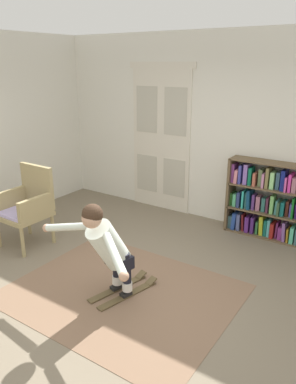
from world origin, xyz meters
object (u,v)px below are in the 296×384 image
(skis_pair, at_px, (124,290))
(bookshelf, at_px, (274,205))
(person_skier, at_px, (106,244))
(wicker_chair, at_px, (28,204))

(skis_pair, bearing_deg, bookshelf, 68.08)
(person_skier, bearing_deg, skis_pair, 76.10)
(wicker_chair, relative_size, skis_pair, 1.31)
(bookshelf, distance_m, skis_pair, 2.55)
(bookshelf, height_order, wicker_chair, bookshelf)
(bookshelf, xyz_separation_m, person_skier, (-0.99, -2.53, 0.16))
(bookshelf, bearing_deg, wicker_chair, -143.34)
(skis_pair, relative_size, person_skier, 0.59)
(wicker_chair, bearing_deg, skis_pair, -7.67)
(bookshelf, relative_size, person_skier, 1.02)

